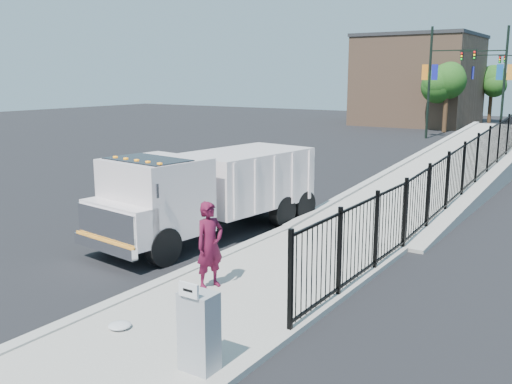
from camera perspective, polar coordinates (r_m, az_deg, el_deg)
The scene contains 16 objects.
ground at distance 13.91m, azimuth -5.27°, elevation -7.59°, with size 120.00×120.00×0.00m, color black.
sidewalk at distance 11.31m, azimuth -3.91°, elevation -11.87°, with size 3.55×12.00×0.12m, color #9E998E.
curb at distance 12.48m, azimuth -11.08°, elevation -9.66°, with size 0.30×12.00×0.16m, color #ADAAA3.
ramp at distance 27.32m, azimuth 19.89°, elevation 1.27°, with size 3.95×24.00×1.70m, color #9E998E.
iron_fence at distance 23.02m, azimuth 21.11°, elevation 1.65°, with size 0.10×28.00×1.80m, color black.
truck at distance 16.22m, azimuth -4.92°, elevation 0.37°, with size 3.20×7.57×2.52m.
worker at distance 12.09m, azimuth -4.64°, elevation -5.30°, with size 0.68×0.45×1.86m, color #520E26.
utility_cabinet at distance 8.94m, azimuth -5.71°, elevation -13.69°, with size 0.55×0.40×1.25m, color gray.
arrow_sign at distance 8.49m, azimuth -6.76°, elevation -9.71°, with size 0.35×0.04×0.22m, color white.
debris at distance 10.74m, azimuth -13.48°, elevation -12.83°, with size 0.42×0.42×0.10m, color silver.
light_pole_0 at distance 43.86m, azimuth 17.34°, elevation 10.80°, with size 3.77×0.22×8.00m.
light_pole_1 at distance 44.88m, azimuth 23.20°, elevation 10.40°, with size 3.78×0.22×8.00m.
light_pole_2 at distance 54.75m, azimuth 20.65°, elevation 10.63°, with size 3.77×0.22×8.00m.
tree_0 at distance 49.26m, azimuth 18.57°, elevation 10.28°, with size 3.02×3.02×5.51m.
tree_2 at distance 61.05m, azimuth 22.53°, elevation 10.13°, with size 2.72×2.72×5.36m.
building at distance 56.92m, azimuth 15.93°, elevation 10.56°, with size 10.00×10.00×8.00m, color #8C664C.
Camera 1 is at (8.24, -10.24, 4.55)m, focal length 40.00 mm.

